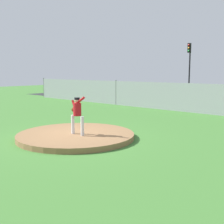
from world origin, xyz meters
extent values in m
plane|color=#427A33|center=(0.00, 6.00, 0.00)|extent=(80.00, 80.00, 0.00)
cube|color=#2B2B2D|center=(0.00, 14.50, 0.00)|extent=(44.00, 7.00, 0.01)
cylinder|color=olive|center=(0.00, 0.00, 0.10)|extent=(4.77, 4.77, 0.21)
cylinder|color=silver|center=(-0.01, -0.14, 0.59)|extent=(0.13, 0.13, 0.77)
cylinder|color=silver|center=(0.56, -0.14, 0.59)|extent=(0.13, 0.13, 0.77)
cylinder|color=maroon|center=(0.27, -0.14, 1.23)|extent=(0.32, 0.32, 0.51)
cylinder|color=maroon|center=(0.45, -0.14, 1.59)|extent=(0.49, 0.09, 0.34)
cylinder|color=maroon|center=(0.09, -0.14, 1.36)|extent=(0.28, 0.09, 0.46)
ellipsoid|color=#4C2D14|center=(-0.03, -0.09, 1.19)|extent=(0.20, 0.12, 0.18)
sphere|color=tan|center=(0.27, -0.14, 1.58)|extent=(0.20, 0.20, 0.20)
cylinder|color=black|center=(0.27, -0.14, 1.65)|extent=(0.21, 0.21, 0.09)
sphere|color=white|center=(-0.18, 0.50, 0.24)|extent=(0.07, 0.07, 0.07)
cube|color=gray|center=(0.00, 10.00, 0.97)|extent=(33.68, 0.03, 1.93)
cylinder|color=slate|center=(-16.84, 10.00, 1.02)|extent=(0.07, 0.07, 2.03)
cylinder|color=slate|center=(-6.74, 10.00, 1.02)|extent=(0.07, 0.07, 2.03)
cube|color=slate|center=(-0.74, 14.89, 0.66)|extent=(1.80, 4.54, 0.68)
cube|color=black|center=(-0.74, 14.89, 1.30)|extent=(1.65, 2.50, 0.61)
cylinder|color=black|center=(-0.74, 16.30, 0.32)|extent=(1.84, 0.64, 0.64)
cylinder|color=black|center=(-0.74, 13.49, 0.32)|extent=(1.84, 0.64, 0.64)
cube|color=maroon|center=(-8.97, 14.77, 0.69)|extent=(2.01, 4.16, 0.75)
cube|color=black|center=(-8.97, 14.77, 1.36)|extent=(1.74, 2.33, 0.59)
cylinder|color=black|center=(-8.88, 16.02, 0.32)|extent=(1.83, 0.76, 0.64)
cylinder|color=black|center=(-9.06, 13.52, 0.32)|extent=(1.83, 0.76, 0.64)
cube|color=#146066|center=(-3.91, 14.66, 0.65)|extent=(2.01, 4.87, 0.66)
cube|color=black|center=(-3.91, 14.66, 1.30)|extent=(1.76, 2.71, 0.62)
cylinder|color=black|center=(-3.83, 16.14, 0.32)|extent=(1.86, 0.73, 0.64)
cylinder|color=black|center=(-3.98, 13.18, 0.32)|extent=(1.86, 0.73, 0.64)
cylinder|color=black|center=(-4.78, 18.57, 2.69)|extent=(0.14, 0.14, 5.38)
cube|color=black|center=(-4.78, 18.39, 4.93)|extent=(0.28, 0.24, 0.90)
sphere|color=red|center=(-4.78, 18.27, 5.20)|extent=(0.18, 0.18, 0.18)
sphere|color=orange|center=(-4.78, 18.27, 4.93)|extent=(0.18, 0.18, 0.18)
sphere|color=green|center=(-4.78, 18.27, 4.66)|extent=(0.18, 0.18, 0.18)
camera|label=1|loc=(8.94, -7.56, 2.72)|focal=46.56mm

